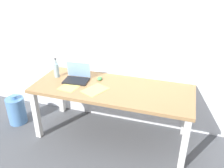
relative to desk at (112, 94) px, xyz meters
The scene contains 9 objects.
ground_plane 0.64m from the desk, ahead, with size 8.00×8.00×0.00m, color #515459.
back_wall 0.80m from the desk, 90.00° to the left, with size 5.20×0.08×2.60m, color white.
desk is the anchor object (origin of this frame).
laptop_left 0.52m from the desk, behind, with size 0.33×0.26×0.22m.
beer_bottle 0.82m from the desk, behind, with size 0.07×0.07×0.26m.
computer_mouse 0.29m from the desk, 143.71° to the left, with size 0.06×0.10×0.03m, color #4C9E56.
paper_sheet_front_left 0.52m from the desk, 167.26° to the right, with size 0.21×0.30×0.00m, color #F4E06B.
paper_yellow_folder 0.23m from the desk, 146.06° to the right, with size 0.21×0.30×0.00m, color #F4E06B.
water_cooler_jug 1.47m from the desk, behind, with size 0.26×0.26×0.44m.
Camera 1 is at (0.78, -2.44, 2.08)m, focal length 37.89 mm.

